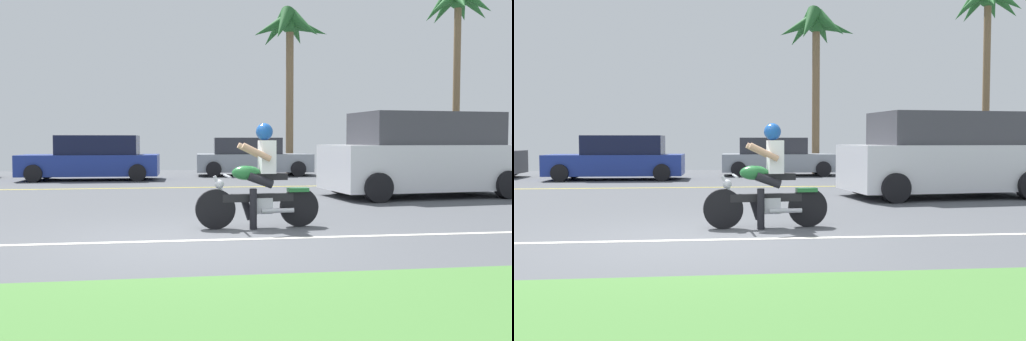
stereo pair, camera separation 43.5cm
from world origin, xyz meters
TOP-DOWN VIEW (x-y plane):
  - ground at (0.00, 3.00)m, footprint 56.00×30.00m
  - lane_line_near at (0.00, 0.05)m, footprint 50.40×0.12m
  - lane_line_far at (0.00, 8.52)m, footprint 50.40×0.12m
  - motorcyclist at (0.95, 1.02)m, footprint 1.90×0.62m
  - suv_nearby at (5.52, 5.26)m, footprint 4.80×2.64m
  - parked_car_1 at (-2.94, 12.08)m, footprint 4.52×2.04m
  - parked_car_2 at (2.65, 13.75)m, footprint 4.36×2.10m
  - parked_car_3 at (8.70, 13.40)m, footprint 4.40×2.04m
  - palm_tree_0 at (11.48, 15.04)m, footprint 3.19×3.16m
  - palm_tree_1 at (4.31, 14.81)m, footprint 3.16×2.90m

SIDE VIEW (x-z plane):
  - ground at x=0.00m, z-range -0.04..0.00m
  - lane_line_near at x=0.00m, z-range 0.00..0.01m
  - lane_line_far at x=0.00m, z-range 0.00..0.01m
  - motorcyclist at x=0.95m, z-range -0.12..1.46m
  - parked_car_2 at x=2.65m, z-range -0.04..1.38m
  - parked_car_1 at x=-2.94m, z-range -0.04..1.44m
  - parked_car_3 at x=8.70m, z-range -0.05..1.45m
  - suv_nearby at x=5.52m, z-range -0.03..1.94m
  - palm_tree_1 at x=4.31m, z-range 2.16..8.70m
  - palm_tree_0 at x=11.48m, z-range 2.69..10.47m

